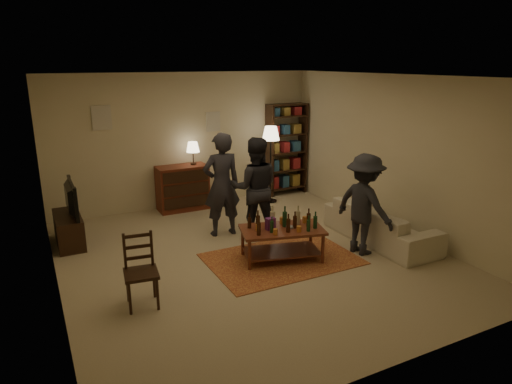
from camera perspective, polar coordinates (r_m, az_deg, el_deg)
floor at (r=7.12m, az=-0.53°, el=-8.02°), size 6.00×6.00×0.00m
room_shell at (r=9.15m, az=-12.76°, el=8.83°), size 6.00×6.00×6.00m
rug at (r=7.03m, az=3.22°, el=-8.34°), size 2.20×1.50×0.01m
coffee_table at (r=6.86m, az=3.27°, el=-5.08°), size 1.35×0.96×0.84m
dining_chair at (r=5.81m, az=-14.27°, el=-9.14°), size 0.45×0.45×0.93m
tv_stand at (r=8.04m, az=-22.42°, el=-3.48°), size 0.40×1.00×1.06m
dresser at (r=9.28m, az=-9.11°, el=0.68°), size 1.00×0.50×1.36m
bookshelf at (r=10.19m, az=3.80°, el=5.46°), size 0.90×0.34×2.02m
floor_lamp at (r=9.48m, az=1.86°, el=6.70°), size 0.36×0.36×1.61m
sofa at (r=7.88m, az=15.31°, el=-3.81°), size 0.81×2.08×0.61m
person_left at (r=7.73m, az=-4.32°, el=0.92°), size 0.67×0.46×1.78m
person_right at (r=7.65m, az=-0.15°, el=0.52°), size 1.02×0.92×1.71m
person_by_sofa at (r=7.18m, az=13.38°, el=-1.53°), size 0.76×1.11×1.58m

